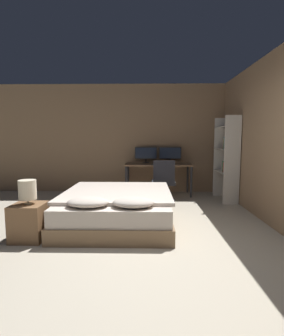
% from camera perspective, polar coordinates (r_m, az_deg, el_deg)
% --- Properties ---
extents(ground_plane, '(20.00, 20.00, 0.00)m').
position_cam_1_polar(ground_plane, '(3.10, -0.41, -19.61)').
color(ground_plane, '#B2A893').
extents(wall_back, '(12.00, 0.06, 2.70)m').
position_cam_1_polar(wall_back, '(6.66, 0.53, 6.37)').
color(wall_back, '#8E7051').
rests_on(wall_back, ground_plane).
extents(wall_side_right, '(0.06, 12.00, 2.70)m').
position_cam_1_polar(wall_side_right, '(4.70, 25.68, 5.70)').
color(wall_side_right, '#8E7051').
rests_on(wall_side_right, ground_plane).
extents(bed, '(1.71, 2.00, 0.59)m').
position_cam_1_polar(bed, '(4.28, -5.43, -8.53)').
color(bed, '#846647').
rests_on(bed, ground_plane).
extents(nightstand, '(0.42, 0.42, 0.49)m').
position_cam_1_polar(nightstand, '(3.89, -23.37, -10.72)').
color(nightstand, brown).
rests_on(nightstand, ground_plane).
extents(bedside_lamp, '(0.23, 0.23, 0.32)m').
position_cam_1_polar(bedside_lamp, '(3.79, -23.67, -4.39)').
color(bedside_lamp, gray).
rests_on(bedside_lamp, nightstand).
extents(desk, '(1.60, 0.67, 0.75)m').
position_cam_1_polar(desk, '(6.30, 3.57, 0.15)').
color(desk, '#846042').
rests_on(desk, ground_plane).
extents(monitor_left, '(0.54, 0.16, 0.39)m').
position_cam_1_polar(monitor_left, '(6.50, 0.85, 3.12)').
color(monitor_left, black).
rests_on(monitor_left, desk).
extents(monitor_right, '(0.54, 0.16, 0.39)m').
position_cam_1_polar(monitor_right, '(6.52, 6.14, 3.10)').
color(monitor_right, black).
rests_on(monitor_right, desk).
extents(keyboard, '(0.34, 0.13, 0.02)m').
position_cam_1_polar(keyboard, '(6.06, 3.66, 0.79)').
color(keyboard, black).
rests_on(keyboard, desk).
extents(computer_mouse, '(0.07, 0.05, 0.04)m').
position_cam_1_polar(computer_mouse, '(6.08, 6.12, 0.86)').
color(computer_mouse, black).
rests_on(computer_mouse, desk).
extents(office_chair, '(0.52, 0.52, 0.90)m').
position_cam_1_polar(office_chair, '(5.64, 4.68, -3.70)').
color(office_chair, black).
rests_on(office_chair, ground_plane).
extents(bookshelf, '(0.33, 0.84, 1.83)m').
position_cam_1_polar(bookshelf, '(5.93, 18.09, 2.61)').
color(bookshelf, beige).
rests_on(bookshelf, ground_plane).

